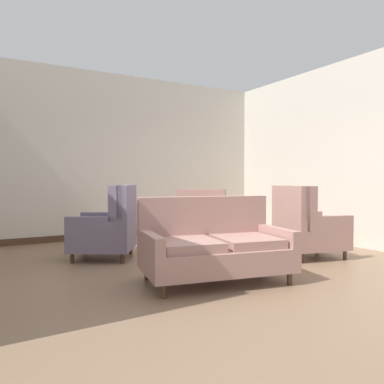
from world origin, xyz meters
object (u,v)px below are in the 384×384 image
(porcelain_vase, at_px, (214,216))
(settee, at_px, (214,247))
(armchair_back_corner, at_px, (306,228))
(side_table, at_px, (252,220))
(armchair_near_window, at_px, (203,221))
(armchair_near_sideboard, at_px, (109,228))
(coffee_table, at_px, (212,232))

(porcelain_vase, bearing_deg, settee, -123.14)
(armchair_back_corner, relative_size, side_table, 1.54)
(porcelain_vase, bearing_deg, armchair_near_window, 64.58)
(armchair_near_sideboard, distance_m, side_table, 2.77)
(armchair_near_sideboard, relative_size, side_table, 1.66)
(armchair_near_window, bearing_deg, porcelain_vase, 103.63)
(coffee_table, bearing_deg, side_table, 34.64)
(armchair_near_sideboard, bearing_deg, porcelain_vase, 80.78)
(armchair_near_window, bearing_deg, armchair_near_sideboard, 49.47)
(porcelain_vase, height_order, armchair_near_sideboard, armchair_near_sideboard)
(side_table, bearing_deg, settee, -137.75)
(porcelain_vase, relative_size, armchair_near_sideboard, 0.25)
(armchair_back_corner, height_order, armchair_near_sideboard, armchair_near_sideboard)
(settee, distance_m, armchair_near_window, 2.44)
(porcelain_vase, height_order, armchair_near_window, armchair_near_window)
(armchair_near_window, distance_m, side_table, 0.97)
(armchair_back_corner, height_order, side_table, armchair_back_corner)
(settee, relative_size, armchair_near_window, 1.47)
(porcelain_vase, relative_size, side_table, 0.41)
(porcelain_vase, xyz_separation_m, armchair_near_window, (0.63, 1.33, -0.23))
(armchair_back_corner, xyz_separation_m, armchair_near_sideboard, (-2.59, 1.37, 0.00))
(armchair_near_window, xyz_separation_m, side_table, (0.94, -0.23, -0.01))
(coffee_table, height_order, armchair_back_corner, armchair_back_corner)
(porcelain_vase, relative_size, armchair_back_corner, 0.27)
(armchair_back_corner, bearing_deg, settee, 116.15)
(coffee_table, distance_m, armchair_near_sideboard, 1.53)
(settee, distance_m, side_table, 2.84)
(coffee_table, xyz_separation_m, settee, (-0.47, -0.78, -0.04))
(porcelain_vase, distance_m, armchair_near_window, 1.49)
(settee, bearing_deg, armchair_near_sideboard, 120.91)
(porcelain_vase, distance_m, armchair_back_corner, 1.46)
(armchair_near_window, distance_m, armchair_back_corner, 1.87)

